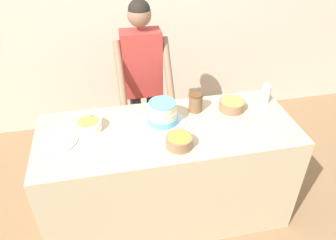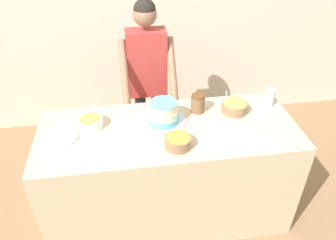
{
  "view_description": "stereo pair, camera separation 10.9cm",
  "coord_description": "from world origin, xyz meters",
  "px_view_note": "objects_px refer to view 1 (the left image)",
  "views": [
    {
      "loc": [
        -0.4,
        -1.51,
        2.36
      ],
      "look_at": [
        -0.01,
        0.35,
        1.02
      ],
      "focal_mm": 35.0,
      "sensor_mm": 36.0,
      "label": 1
    },
    {
      "loc": [
        -0.3,
        -1.53,
        2.36
      ],
      "look_at": [
        -0.01,
        0.35,
        1.02
      ],
      "focal_mm": 35.0,
      "sensor_mm": 36.0,
      "label": 2
    }
  ],
  "objects_px": {
    "person_baker": "(142,72)",
    "cake": "(162,114)",
    "frosting_bowl_olive": "(89,125)",
    "drinking_glass": "(266,94)",
    "frosting_bowl_yellow": "(232,105)",
    "frosting_bowl_orange": "(179,141)",
    "stoneware_jar": "(196,102)",
    "ceramic_plate": "(58,141)"
  },
  "relations": [
    {
      "from": "frosting_bowl_yellow",
      "to": "frosting_bowl_orange",
      "type": "height_order",
      "value": "frosting_bowl_yellow"
    },
    {
      "from": "person_baker",
      "to": "frosting_bowl_yellow",
      "type": "relative_size",
      "value": 8.21
    },
    {
      "from": "frosting_bowl_yellow",
      "to": "frosting_bowl_orange",
      "type": "xyz_separation_m",
      "value": [
        -0.52,
        -0.36,
        0.0
      ]
    },
    {
      "from": "frosting_bowl_orange",
      "to": "ceramic_plate",
      "type": "bearing_deg",
      "value": 164.98
    },
    {
      "from": "cake",
      "to": "ceramic_plate",
      "type": "bearing_deg",
      "value": -173.89
    },
    {
      "from": "person_baker",
      "to": "frosting_bowl_olive",
      "type": "height_order",
      "value": "person_baker"
    },
    {
      "from": "frosting_bowl_orange",
      "to": "cake",
      "type": "bearing_deg",
      "value": 100.75
    },
    {
      "from": "cake",
      "to": "frosting_bowl_yellow",
      "type": "xyz_separation_m",
      "value": [
        0.58,
        0.06,
        -0.03
      ]
    },
    {
      "from": "cake",
      "to": "frosting_bowl_olive",
      "type": "distance_m",
      "value": 0.55
    },
    {
      "from": "cake",
      "to": "frosting_bowl_yellow",
      "type": "distance_m",
      "value": 0.58
    },
    {
      "from": "frosting_bowl_olive",
      "to": "person_baker",
      "type": "bearing_deg",
      "value": 52.0
    },
    {
      "from": "person_baker",
      "to": "cake",
      "type": "distance_m",
      "value": 0.66
    },
    {
      "from": "ceramic_plate",
      "to": "drinking_glass",
      "type": "bearing_deg",
      "value": 6.65
    },
    {
      "from": "cake",
      "to": "frosting_bowl_olive",
      "type": "relative_size",
      "value": 1.83
    },
    {
      "from": "frosting_bowl_orange",
      "to": "stoneware_jar",
      "type": "distance_m",
      "value": 0.47
    },
    {
      "from": "frosting_bowl_olive",
      "to": "ceramic_plate",
      "type": "height_order",
      "value": "frosting_bowl_olive"
    },
    {
      "from": "person_baker",
      "to": "drinking_glass",
      "type": "height_order",
      "value": "person_baker"
    },
    {
      "from": "drinking_glass",
      "to": "ceramic_plate",
      "type": "relative_size",
      "value": 0.57
    },
    {
      "from": "frosting_bowl_olive",
      "to": "stoneware_jar",
      "type": "relative_size",
      "value": 1.26
    },
    {
      "from": "stoneware_jar",
      "to": "cake",
      "type": "bearing_deg",
      "value": -159.37
    },
    {
      "from": "frosting_bowl_orange",
      "to": "drinking_glass",
      "type": "distance_m",
      "value": 0.93
    },
    {
      "from": "ceramic_plate",
      "to": "person_baker",
      "type": "bearing_deg",
      "value": 46.21
    },
    {
      "from": "frosting_bowl_olive",
      "to": "drinking_glass",
      "type": "xyz_separation_m",
      "value": [
        1.43,
        0.08,
        0.04
      ]
    },
    {
      "from": "person_baker",
      "to": "frosting_bowl_yellow",
      "type": "distance_m",
      "value": 0.87
    },
    {
      "from": "cake",
      "to": "frosting_bowl_olive",
      "type": "bearing_deg",
      "value": 176.89
    },
    {
      "from": "frosting_bowl_olive",
      "to": "frosting_bowl_yellow",
      "type": "bearing_deg",
      "value": 1.55
    },
    {
      "from": "frosting_bowl_olive",
      "to": "drinking_glass",
      "type": "height_order",
      "value": "frosting_bowl_olive"
    },
    {
      "from": "person_baker",
      "to": "cake",
      "type": "bearing_deg",
      "value": -85.14
    },
    {
      "from": "person_baker",
      "to": "cake",
      "type": "relative_size",
      "value": 4.78
    },
    {
      "from": "cake",
      "to": "frosting_bowl_olive",
      "type": "height_order",
      "value": "cake"
    },
    {
      "from": "frosting_bowl_orange",
      "to": "stoneware_jar",
      "type": "height_order",
      "value": "stoneware_jar"
    },
    {
      "from": "frosting_bowl_yellow",
      "to": "stoneware_jar",
      "type": "distance_m",
      "value": 0.29
    },
    {
      "from": "stoneware_jar",
      "to": "frosting_bowl_olive",
      "type": "bearing_deg",
      "value": -174.58
    },
    {
      "from": "ceramic_plate",
      "to": "stoneware_jar",
      "type": "xyz_separation_m",
      "value": [
        1.05,
        0.19,
        0.07
      ]
    },
    {
      "from": "drinking_glass",
      "to": "stoneware_jar",
      "type": "xyz_separation_m",
      "value": [
        -0.6,
        -0.0,
        -0.0
      ]
    },
    {
      "from": "frosting_bowl_olive",
      "to": "ceramic_plate",
      "type": "distance_m",
      "value": 0.25
    },
    {
      "from": "ceramic_plate",
      "to": "frosting_bowl_olive",
      "type": "bearing_deg",
      "value": 27.07
    },
    {
      "from": "frosting_bowl_yellow",
      "to": "frosting_bowl_orange",
      "type": "distance_m",
      "value": 0.63
    },
    {
      "from": "person_baker",
      "to": "frosting_bowl_orange",
      "type": "xyz_separation_m",
      "value": [
        0.11,
        -0.96,
        -0.07
      ]
    },
    {
      "from": "frosting_bowl_yellow",
      "to": "drinking_glass",
      "type": "height_order",
      "value": "frosting_bowl_yellow"
    },
    {
      "from": "cake",
      "to": "frosting_bowl_orange",
      "type": "xyz_separation_m",
      "value": [
        0.06,
        -0.3,
        -0.03
      ]
    },
    {
      "from": "person_baker",
      "to": "frosting_bowl_yellow",
      "type": "bearing_deg",
      "value": -43.32
    }
  ]
}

